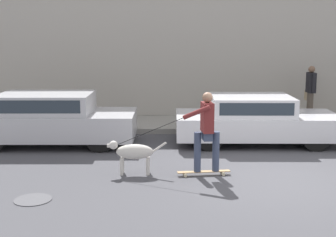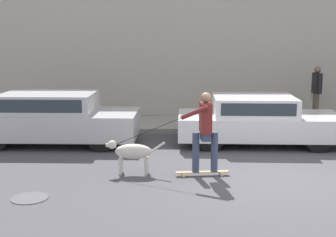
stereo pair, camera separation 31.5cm
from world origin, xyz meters
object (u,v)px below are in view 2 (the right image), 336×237
(pedestrian_with_bag, at_px, (316,91))
(skateboarder, at_px, (205,129))
(parked_car_0, at_px, (54,119))
(dog, at_px, (132,152))
(parked_car_1, at_px, (258,121))

(pedestrian_with_bag, bearing_deg, skateboarder, -127.28)
(parked_car_0, bearing_deg, dog, -48.80)
(dog, height_order, pedestrian_with_bag, pedestrian_with_bag)
(parked_car_1, bearing_deg, pedestrian_with_bag, 50.63)
(skateboarder, distance_m, pedestrian_with_bag, 6.39)
(parked_car_0, xyz_separation_m, skateboarder, (3.57, -2.71, 0.29))
(parked_car_1, bearing_deg, skateboarder, -117.55)
(parked_car_0, distance_m, dog, 3.37)
(parked_car_0, relative_size, skateboarder, 1.79)
(skateboarder, relative_size, pedestrian_with_bag, 1.40)
(parked_car_1, relative_size, skateboarder, 1.80)
(parked_car_0, relative_size, dog, 3.51)
(parked_car_0, height_order, pedestrian_with_bag, pedestrian_with_bag)
(parked_car_0, relative_size, pedestrian_with_bag, 2.51)
(parked_car_0, xyz_separation_m, parked_car_1, (5.10, 0.00, -0.05))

